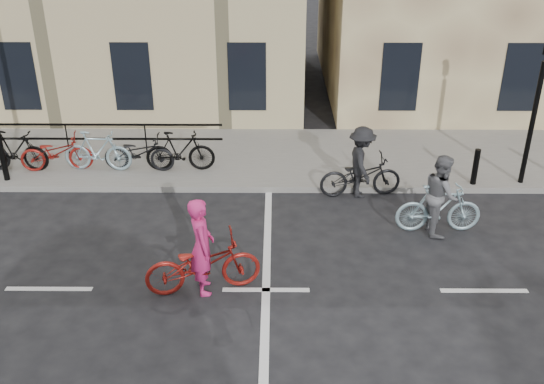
{
  "coord_description": "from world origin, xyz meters",
  "views": [
    {
      "loc": [
        0.18,
        -9.15,
        6.56
      ],
      "look_at": [
        0.1,
        1.84,
        1.1
      ],
      "focal_mm": 40.0,
      "sensor_mm": 36.0,
      "label": 1
    }
  ],
  "objects_px": {
    "cyclist_dark": "(361,169)",
    "cyclist_grey": "(440,201)",
    "cyclist_pink": "(203,260)",
    "traffic_light": "(539,91)"
  },
  "relations": [
    {
      "from": "cyclist_grey",
      "to": "traffic_light",
      "type": "bearing_deg",
      "value": -51.51
    },
    {
      "from": "cyclist_grey",
      "to": "cyclist_dark",
      "type": "distance_m",
      "value": 2.23
    },
    {
      "from": "traffic_light",
      "to": "cyclist_grey",
      "type": "relative_size",
      "value": 2.13
    },
    {
      "from": "traffic_light",
      "to": "cyclist_dark",
      "type": "relative_size",
      "value": 1.94
    },
    {
      "from": "cyclist_pink",
      "to": "cyclist_dark",
      "type": "distance_m",
      "value": 5.11
    },
    {
      "from": "cyclist_dark",
      "to": "traffic_light",
      "type": "bearing_deg",
      "value": -90.33
    },
    {
      "from": "cyclist_pink",
      "to": "cyclist_dark",
      "type": "height_order",
      "value": "cyclist_pink"
    },
    {
      "from": "traffic_light",
      "to": "cyclist_dark",
      "type": "bearing_deg",
      "value": -173.75
    },
    {
      "from": "cyclist_dark",
      "to": "cyclist_grey",
      "type": "bearing_deg",
      "value": -146.22
    },
    {
      "from": "traffic_light",
      "to": "cyclist_pink",
      "type": "xyz_separation_m",
      "value": [
        -7.34,
        -4.33,
        -1.81
      ]
    }
  ]
}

